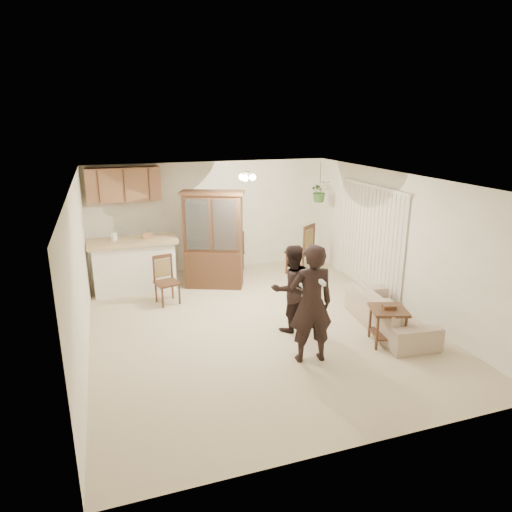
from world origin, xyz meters
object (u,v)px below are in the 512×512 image
object	(u,v)px
chair_bar	(168,290)
chair_hutch_left	(233,260)
side_table	(387,325)
chair_hutch_right	(300,259)
sofa	(390,308)
adult	(311,303)
china_hutch	(213,241)
child	(291,292)

from	to	relation	value
chair_bar	chair_hutch_left	distance (m)	2.25
side_table	chair_hutch_right	world-z (taller)	chair_hutch_right
sofa	adult	world-z (taller)	adult
adult	chair_hutch_left	xyz separation A→B (m)	(0.05, 4.29, -0.63)
chair_hutch_left	adult	bearing A→B (deg)	-46.62
chair_hutch_right	chair_hutch_left	bearing A→B (deg)	-59.98
sofa	side_table	world-z (taller)	sofa
chair_hutch_left	china_hutch	bearing A→B (deg)	-84.06
child	side_table	bearing A→B (deg)	136.79
sofa	side_table	distance (m)	0.58
china_hutch	chair_hutch_left	xyz separation A→B (m)	(0.64, 0.82, -0.73)
child	chair_bar	xyz separation A→B (m)	(-1.80, 1.81, -0.41)
sofa	adult	bearing A→B (deg)	113.74
child	china_hutch	xyz separation A→B (m)	(-0.72, 2.44, 0.32)
child	china_hutch	distance (m)	2.57
adult	china_hutch	world-z (taller)	china_hutch
chair_hutch_left	chair_hutch_right	world-z (taller)	chair_hutch_right
adult	side_table	world-z (taller)	adult
side_table	chair_hutch_left	xyz separation A→B (m)	(-1.33, 4.21, -0.04)
child	side_table	distance (m)	1.61
chair_hutch_left	side_table	bearing A→B (deg)	-28.46
child	china_hutch	size ratio (longest dim) A/B	0.67
side_table	sofa	bearing A→B (deg)	52.05
china_hutch	side_table	world-z (taller)	china_hutch
sofa	chair_bar	world-z (taller)	chair_bar
china_hutch	chair_hutch_left	size ratio (longest dim) A/B	2.15
adult	child	size ratio (longest dim) A/B	1.33
child	side_table	world-z (taller)	child
child	chair_bar	size ratio (longest dim) A/B	1.45
side_table	chair_bar	distance (m)	4.10
chair_bar	child	bearing A→B (deg)	-58.95
child	china_hutch	bearing A→B (deg)	-79.61
sofa	chair_hutch_left	distance (m)	4.11
chair_hutch_right	chair_bar	bearing A→B (deg)	-21.15
side_table	chair_bar	world-z (taller)	chair_bar
side_table	chair_hutch_left	world-z (taller)	chair_hutch_left
adult	side_table	xyz separation A→B (m)	(1.38, 0.08, -0.59)
china_hutch	chair_hutch_right	xyz separation A→B (m)	(2.05, 0.19, -0.67)
child	adult	bearing A→B (deg)	76.74
adult	china_hutch	xyz separation A→B (m)	(-0.59, 3.47, 0.10)
chair_hutch_left	chair_hutch_right	xyz separation A→B (m)	(1.41, -0.62, 0.06)
chair_hutch_right	adult	bearing A→B (deg)	32.28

